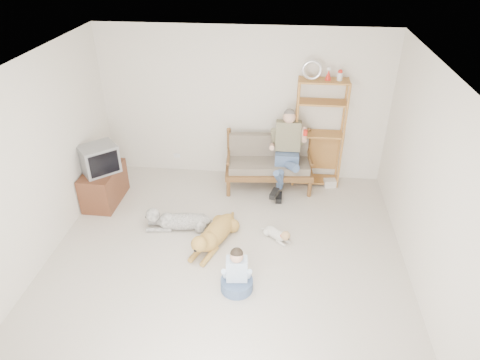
# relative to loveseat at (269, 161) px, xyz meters

# --- Properties ---
(floor) EXTENTS (5.50, 5.50, 0.00)m
(floor) POSITION_rel_loveseat_xyz_m (-0.50, -2.35, -0.49)
(floor) COLOR beige
(floor) RESTS_ON ground
(ceiling) EXTENTS (5.50, 5.50, 0.00)m
(ceiling) POSITION_rel_loveseat_xyz_m (-0.50, -2.35, 2.21)
(ceiling) COLOR white
(ceiling) RESTS_ON ground
(wall_back) EXTENTS (5.00, 0.00, 5.00)m
(wall_back) POSITION_rel_loveseat_xyz_m (-0.50, 0.40, 0.86)
(wall_back) COLOR beige
(wall_back) RESTS_ON ground
(wall_left) EXTENTS (0.00, 5.50, 5.50)m
(wall_left) POSITION_rel_loveseat_xyz_m (-3.00, -2.35, 0.86)
(wall_left) COLOR beige
(wall_left) RESTS_ON ground
(wall_right) EXTENTS (0.00, 5.50, 5.50)m
(wall_right) POSITION_rel_loveseat_xyz_m (2.00, -2.35, 0.86)
(wall_right) COLOR beige
(wall_right) RESTS_ON ground
(loveseat) EXTENTS (1.56, 0.84, 0.95)m
(loveseat) POSITION_rel_loveseat_xyz_m (0.00, 0.00, 0.00)
(loveseat) COLOR brown
(loveseat) RESTS_ON ground
(man) EXTENTS (0.56, 0.80, 1.29)m
(man) POSITION_rel_loveseat_xyz_m (0.28, -0.20, 0.19)
(man) COLOR #4C618B
(man) RESTS_ON loveseat
(etagere) EXTENTS (0.85, 0.37, 2.23)m
(etagere) POSITION_rel_loveseat_xyz_m (0.83, 0.20, 0.50)
(etagere) COLOR #B8793A
(etagere) RESTS_ON ground
(book_stack) EXTENTS (0.23, 0.18, 0.13)m
(book_stack) POSITION_rel_loveseat_xyz_m (1.11, 0.07, -0.42)
(book_stack) COLOR white
(book_stack) RESTS_ON ground
(tv_stand) EXTENTS (0.52, 0.91, 0.60)m
(tv_stand) POSITION_rel_loveseat_xyz_m (-2.73, -0.80, -0.19)
(tv_stand) COLOR brown
(tv_stand) RESTS_ON ground
(crt_tv) EXTENTS (0.70, 0.69, 0.46)m
(crt_tv) POSITION_rel_loveseat_xyz_m (-2.70, -0.84, 0.34)
(crt_tv) COLOR slate
(crt_tv) RESTS_ON tv_stand
(wall_outlet) EXTENTS (0.12, 0.02, 0.08)m
(wall_outlet) POSITION_rel_loveseat_xyz_m (-1.75, 0.38, -0.19)
(wall_outlet) COLOR silver
(wall_outlet) RESTS_ON ground
(golden_retriever) EXTENTS (0.63, 1.29, 0.41)m
(golden_retriever) POSITION_rel_loveseat_xyz_m (-0.72, -1.74, -0.32)
(golden_retriever) COLOR #AB823B
(golden_retriever) RESTS_ON ground
(shaggy_dog) EXTENTS (1.23, 0.40, 0.37)m
(shaggy_dog) POSITION_rel_loveseat_xyz_m (-1.34, -1.43, -0.34)
(shaggy_dog) COLOR white
(shaggy_dog) RESTS_ON ground
(terrier) EXTENTS (0.48, 0.43, 0.22)m
(terrier) POSITION_rel_loveseat_xyz_m (0.22, -1.54, -0.39)
(terrier) COLOR silver
(terrier) RESTS_ON ground
(child) EXTENTS (0.42, 0.42, 0.66)m
(child) POSITION_rel_loveseat_xyz_m (-0.28, -2.60, -0.25)
(child) COLOR #4C618B
(child) RESTS_ON ground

